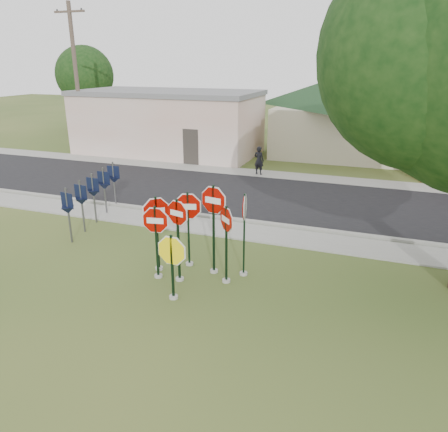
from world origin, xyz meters
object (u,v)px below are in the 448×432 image
(stop_sign_center, at_px, (178,230))
(stop_sign_left, at_px, (156,233))
(stop_sign_yellow, at_px, (172,260))
(pedestrian, at_px, (259,160))
(utility_pole_near, at_px, (77,79))

(stop_sign_center, relative_size, stop_sign_left, 1.11)
(stop_sign_yellow, xyz_separation_m, stop_sign_left, (-0.97, 0.95, 0.28))
(stop_sign_yellow, height_order, pedestrian, stop_sign_yellow)
(stop_sign_left, height_order, utility_pole_near, utility_pole_near)
(stop_sign_center, relative_size, utility_pole_near, 0.27)
(stop_sign_center, distance_m, pedestrian, 12.88)
(utility_pole_near, height_order, pedestrian, utility_pole_near)
(stop_sign_center, bearing_deg, pedestrian, 95.56)
(utility_pole_near, bearing_deg, stop_sign_left, -46.80)
(stop_sign_center, xyz_separation_m, utility_pole_near, (-13.82, 13.95, 3.38))
(stop_sign_left, height_order, pedestrian, stop_sign_left)
(stop_sign_left, xyz_separation_m, utility_pole_near, (-13.15, 14.00, 3.55))
(stop_sign_center, xyz_separation_m, stop_sign_left, (-0.68, -0.05, -0.17))
(stop_sign_yellow, bearing_deg, stop_sign_center, 106.40)
(stop_sign_left, xyz_separation_m, pedestrian, (-0.57, 12.84, -0.57))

